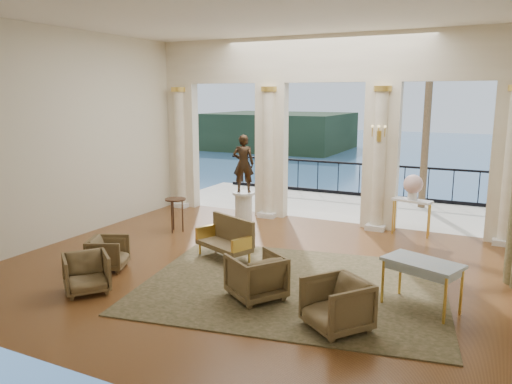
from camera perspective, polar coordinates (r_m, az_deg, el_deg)
The scene contains 21 objects.
floor at distance 9.22m, azimuth -0.32°, elevation -8.69°, with size 9.00×9.00×0.00m, color #432310.
room_walls at distance 7.70m, azimuth -4.12°, elevation 9.25°, with size 9.00×9.00×9.00m.
arcade at distance 12.22m, azimuth 7.80°, elevation 8.48°, with size 9.00×0.56×4.50m.
terrace at distance 14.45m, azimuth 10.03°, elevation -1.74°, with size 10.00×3.60×0.10m, color #C0B4A2.
balustrade at distance 15.88m, azimuth 11.71°, elevation 1.04°, with size 9.00×0.06×1.03m.
palm_tree at distance 14.51m, azimuth 19.37°, elevation 14.33°, with size 2.00×2.00×4.50m.
headland at distance 85.04m, azimuth 2.73°, elevation 6.98°, with size 22.00×18.00×6.00m, color black.
sea at distance 68.48m, azimuth 22.79°, elevation 2.59°, with size 160.00×160.00×0.00m, color #26527C.
wall_sconce at distance 11.57m, azimuth 13.87°, elevation 6.35°, with size 0.30×0.11×0.33m.
rug at distance 8.42m, azimuth 4.20°, elevation -10.63°, with size 4.86×3.78×0.02m, color #2F341B.
armchair_a at distance 8.50m, azimuth -18.83°, elevation -8.58°, with size 0.67×0.63×0.69m, color #41321A.
armchair_b at distance 6.92m, azimuth 9.22°, elevation -12.34°, with size 0.75×0.71×0.78m, color #41321A.
armchair_c at distance 7.80m, azimuth 0.01°, elevation -9.39°, with size 0.76×0.71×0.78m, color #41321A.
armchair_d at distance 9.46m, azimuth -16.55°, elevation -6.56°, with size 0.64×0.60×0.65m, color #41321A.
settee at distance 9.66m, azimuth -3.30°, elevation -5.31°, with size 1.32×0.94×0.80m.
game_table at distance 7.73m, azimuth 18.48°, elevation -8.03°, with size 1.22×0.94×0.74m.
pedestal at distance 11.25m, azimuth -1.42°, elevation -2.54°, with size 0.53×0.53×0.98m.
statue at distance 11.03m, azimuth -1.45°, elevation 3.27°, with size 0.47×0.31×1.29m, color #302115.
console_table at distance 11.69m, azimuth 17.39°, elevation -1.50°, with size 0.91×0.54×0.81m.
urn at distance 11.60m, azimuth 17.52°, elevation 0.72°, with size 0.42×0.42×0.56m.
side_table at distance 11.56m, azimuth -9.18°, elevation -1.29°, with size 0.48×0.48×0.78m.
Camera 1 is at (3.88, -7.76, 3.13)m, focal length 35.00 mm.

